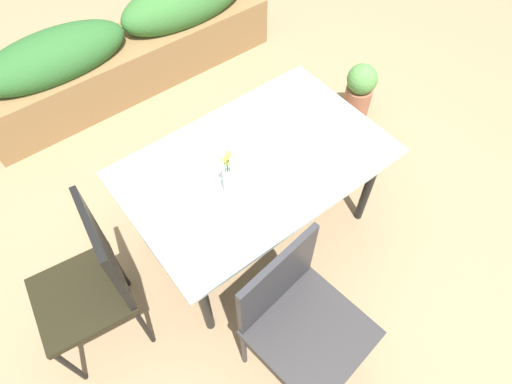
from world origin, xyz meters
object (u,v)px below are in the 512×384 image
at_px(dining_table, 256,168).
at_px(chair_near_left, 299,317).
at_px(potted_plant, 359,91).
at_px(chair_end_left, 92,281).
at_px(planter_box, 129,47).
at_px(flower_vase, 229,179).

xyz_separation_m(dining_table, chair_near_left, (-0.33, -0.76, -0.11)).
bearing_deg(potted_plant, dining_table, -164.43).
relative_size(dining_table, chair_end_left, 1.41).
distance_m(chair_near_left, chair_end_left, 1.01).
distance_m(dining_table, planter_box, 1.85).
xyz_separation_m(chair_near_left, flower_vase, (0.11, 0.68, 0.27)).
xyz_separation_m(dining_table, potted_plant, (1.30, 0.36, -0.40)).
bearing_deg(flower_vase, potted_plant, 16.04).
distance_m(flower_vase, potted_plant, 1.69).
relative_size(chair_end_left, flower_vase, 3.35).
xyz_separation_m(flower_vase, potted_plant, (1.53, 0.44, -0.57)).
bearing_deg(chair_near_left, dining_table, -120.62).
relative_size(chair_near_left, planter_box, 0.37).
bearing_deg(chair_end_left, dining_table, -81.79).
distance_m(planter_box, potted_plant, 1.89).
relative_size(chair_near_left, chair_end_left, 0.92).
bearing_deg(flower_vase, chair_end_left, 175.22).
bearing_deg(chair_end_left, flower_vase, -87.20).
relative_size(chair_end_left, planter_box, 0.41).
bearing_deg(chair_end_left, planter_box, -23.98).
distance_m(flower_vase, planter_box, 1.98).
distance_m(dining_table, chair_end_left, 1.02).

